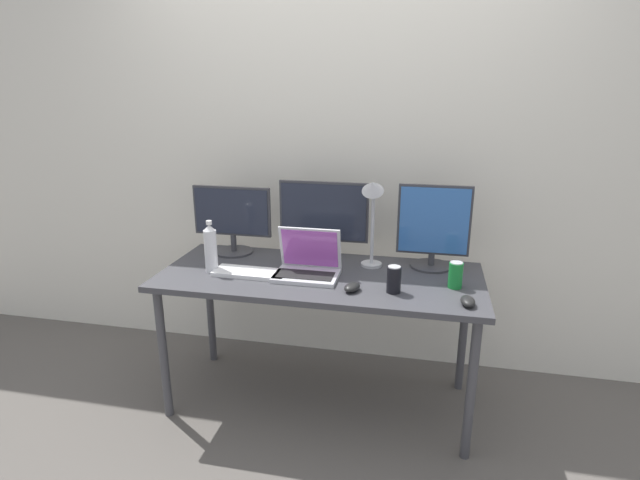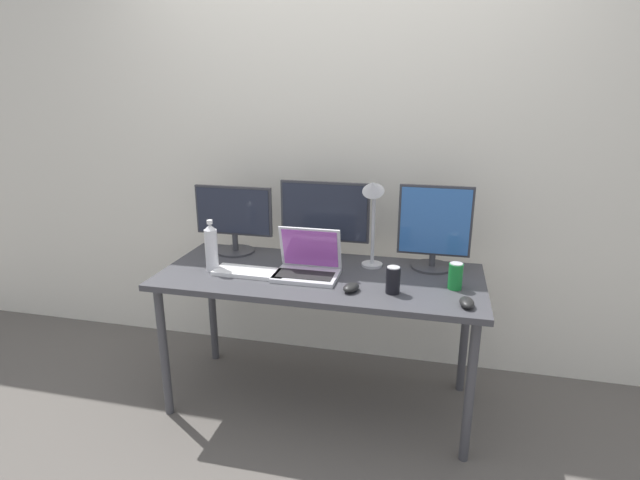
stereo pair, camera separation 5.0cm
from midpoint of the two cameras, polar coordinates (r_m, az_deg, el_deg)
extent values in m
plane|color=#5B5651|center=(2.87, 0.53, -17.84)|extent=(16.00, 16.00, 0.00)
cube|color=silver|center=(2.95, 3.19, 10.41)|extent=(7.00, 0.08, 2.60)
cylinder|color=#424247|center=(2.70, -16.89, -12.19)|extent=(0.04, 0.04, 0.71)
cylinder|color=#424247|center=(2.40, 17.35, -16.28)|extent=(0.04, 0.04, 0.71)
cylinder|color=#424247|center=(3.15, -11.76, -7.43)|extent=(0.04, 0.04, 0.71)
cylinder|color=#424247|center=(2.89, 16.70, -10.14)|extent=(0.04, 0.04, 0.71)
cube|color=#3D3D42|center=(2.52, 0.57, -4.23)|extent=(1.61, 0.69, 0.03)
cylinder|color=#38383D|center=(2.88, -9.11, -1.24)|extent=(0.21, 0.21, 0.01)
cylinder|color=#38383D|center=(2.87, -9.16, -0.25)|extent=(0.03, 0.03, 0.09)
cube|color=#38383D|center=(2.82, -9.34, 3.33)|extent=(0.44, 0.02, 0.28)
cube|color=#232838|center=(2.81, -9.44, 3.27)|extent=(0.42, 0.01, 0.25)
cylinder|color=#38383D|center=(2.76, 1.05, -1.85)|extent=(0.18, 0.18, 0.01)
cylinder|color=#38383D|center=(2.75, 1.06, -0.88)|extent=(0.03, 0.03, 0.09)
cube|color=#38383D|center=(2.69, 1.08, 3.28)|extent=(0.49, 0.02, 0.32)
cube|color=#232838|center=(2.68, 1.02, 3.21)|extent=(0.46, 0.01, 0.30)
cylinder|color=#38383D|center=(2.67, 13.17, -2.98)|extent=(0.21, 0.21, 0.01)
cylinder|color=#38383D|center=(2.66, 13.23, -2.25)|extent=(0.03, 0.03, 0.06)
cube|color=#38383D|center=(2.60, 13.54, 2.15)|extent=(0.37, 0.02, 0.36)
cube|color=#3366B2|center=(2.59, 13.54, 2.08)|extent=(0.34, 0.01, 0.34)
cube|color=silver|center=(2.47, -1.00, -4.09)|extent=(0.31, 0.23, 0.02)
cube|color=black|center=(2.45, -1.10, -3.98)|extent=(0.28, 0.12, 0.00)
cube|color=silver|center=(2.51, -0.54, -0.88)|extent=(0.31, 0.07, 0.22)
cube|color=#A54CB2|center=(2.50, -0.58, -0.97)|extent=(0.28, 0.06, 0.20)
cube|color=white|center=(2.54, -7.37, -3.68)|extent=(0.38, 0.15, 0.02)
ellipsoid|color=black|center=(2.31, 4.21, -5.44)|extent=(0.09, 0.12, 0.04)
ellipsoid|color=black|center=(2.25, 17.05, -6.84)|extent=(0.07, 0.11, 0.04)
cylinder|color=silver|center=(2.58, -11.75, -1.17)|extent=(0.06, 0.06, 0.22)
cone|color=silver|center=(2.55, -11.92, 1.48)|extent=(0.06, 0.06, 0.03)
cylinder|color=white|center=(2.54, -11.95, 2.03)|extent=(0.03, 0.03, 0.02)
cylinder|color=black|center=(2.30, 8.96, -4.58)|extent=(0.07, 0.07, 0.12)
cylinder|color=silver|center=(2.28, 9.03, -3.11)|extent=(0.06, 0.06, 0.00)
cylinder|color=#197F33|center=(2.41, 15.80, -4.02)|extent=(0.07, 0.07, 0.12)
cylinder|color=silver|center=(2.39, 15.92, -2.61)|extent=(0.06, 0.06, 0.00)
cylinder|color=#B7B7BC|center=(2.65, 6.50, -2.81)|extent=(0.11, 0.11, 0.01)
cylinder|color=#B7B7BC|center=(2.58, 6.65, 1.40)|extent=(0.02, 0.02, 0.39)
cone|color=#B7B7BC|center=(2.47, 6.66, 6.06)|extent=(0.11, 0.12, 0.11)
camera|label=1|loc=(0.03, -89.41, 0.18)|focal=28.00mm
camera|label=2|loc=(0.03, 90.59, -0.18)|focal=28.00mm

